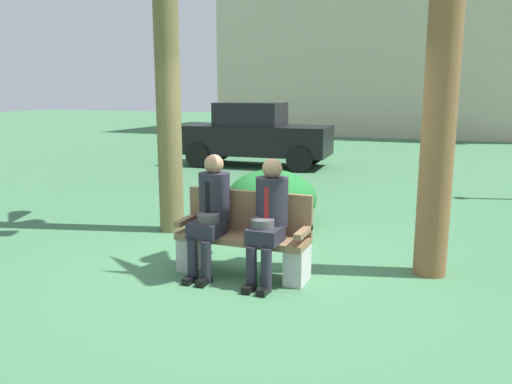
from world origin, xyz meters
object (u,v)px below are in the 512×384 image
seated_man_left (211,209)px  parked_car_near (255,135)px  park_bench (244,238)px  shrub_near_bench (272,198)px  building_backdrop (401,40)px  seated_man_right (269,215)px

seated_man_left → parked_car_near: parked_car_near is taller
park_bench → shrub_near_bench: size_ratio=1.08×
parked_car_near → building_backdrop: (2.06, 14.05, 3.56)m
parked_car_near → seated_man_right: bearing=-67.4°
seated_man_right → parked_car_near: 8.65m
building_backdrop → parked_car_near: bearing=-98.4°
parked_car_near → park_bench: bearing=-69.2°
park_bench → seated_man_left: bearing=-159.7°
seated_man_right → shrub_near_bench: size_ratio=0.97×
seated_man_right → shrub_near_bench: (-0.76, 2.20, -0.30)m
shrub_near_bench → parked_car_near: size_ratio=0.33×
seated_man_left → seated_man_right: seated_man_left is taller
park_bench → shrub_near_bench: (-0.43, 2.07, 0.02)m
park_bench → building_backdrop: (-0.92, 21.91, 4.00)m
shrub_near_bench → seated_man_right: bearing=-71.0°
parked_car_near → building_backdrop: bearing=81.6°
park_bench → seated_man_left: (-0.34, -0.12, 0.33)m
seated_man_left → building_backdrop: building_backdrop is taller
building_backdrop → seated_man_left: bearing=-88.5°
seated_man_left → building_backdrop: bearing=91.5°
shrub_near_bench → building_backdrop: (-0.49, 19.84, 3.98)m
seated_man_left → seated_man_right: 0.67m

